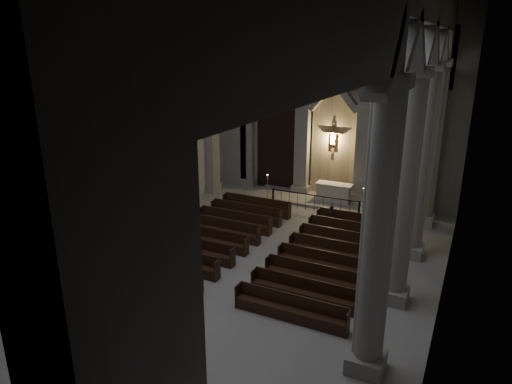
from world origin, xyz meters
TOP-DOWN VIEW (x-y plane):
  - room at (0.00, 0.00)m, footprint 24.00×24.10m
  - sanctuary_wall at (0.00, 11.54)m, footprint 14.00×0.77m
  - right_arcade at (5.50, 1.33)m, footprint 1.00×24.00m
  - left_pilasters at (-6.75, 3.50)m, footprint 0.60×13.00m
  - sanctuary_step at (0.00, 10.60)m, footprint 8.50×2.60m
  - altar at (0.53, 10.62)m, footprint 2.01×0.80m
  - altar_rail at (0.00, 8.83)m, footprint 4.96×0.09m
  - candle_stand_left at (-3.07, 9.44)m, footprint 0.26×0.26m
  - candle_stand_right at (2.37, 9.82)m, footprint 0.24×0.24m
  - pews at (-0.00, 3.03)m, footprint 9.29×8.83m
  - worshipper at (1.55, 6.91)m, footprint 0.49×0.40m

SIDE VIEW (x-z plane):
  - sanctuary_step at x=0.00m, z-range 0.00..0.15m
  - pews at x=0.00m, z-range -0.15..0.72m
  - candle_stand_right at x=2.37m, z-range -0.32..1.08m
  - candle_stand_left at x=-3.07m, z-range -0.36..1.21m
  - worshipper at x=1.55m, z-range 0.00..1.17m
  - altar_rail at x=0.00m, z-range 0.16..1.13m
  - altar at x=0.53m, z-range 0.15..1.17m
  - left_pilasters at x=-6.75m, z-range -0.10..7.92m
  - sanctuary_wall at x=0.00m, z-range 0.62..12.62m
  - room at x=0.00m, z-range 1.60..13.60m
  - right_arcade at x=5.50m, z-range 1.83..13.83m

